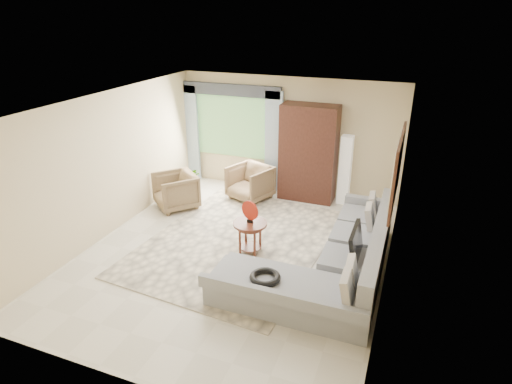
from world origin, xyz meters
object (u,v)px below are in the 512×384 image
at_px(tv_screen, 356,244).
at_px(floor_lamp, 345,170).
at_px(coffee_table, 250,237).
at_px(armchair_left, 176,191).
at_px(armoire, 308,153).
at_px(sectional_sofa, 336,264).
at_px(armchair_right, 250,183).
at_px(potted_plant, 193,177).

distance_m(tv_screen, floor_lamp, 3.06).
height_order(tv_screen, coffee_table, tv_screen).
xyz_separation_m(armchair_left, floor_lamp, (3.26, 1.53, 0.37)).
distance_m(armoire, floor_lamp, 0.86).
bearing_deg(sectional_sofa, floor_lamp, 98.33).
distance_m(armchair_right, armoire, 1.43).
xyz_separation_m(tv_screen, armchair_left, (-3.96, 1.46, -0.34)).
xyz_separation_m(armoire, floor_lamp, (0.80, 0.06, -0.30)).
bearing_deg(armchair_right, sectional_sofa, -23.79).
height_order(tv_screen, armoire, armoire).
relative_size(potted_plant, floor_lamp, 0.32).
height_order(sectional_sofa, potted_plant, sectional_sofa).
bearing_deg(armoire, coffee_table, -96.84).
height_order(armchair_left, armoire, armoire).
bearing_deg(armchair_right, potted_plant, -165.27).
relative_size(potted_plant, armoire, 0.23).
height_order(coffee_table, potted_plant, coffee_table).
bearing_deg(coffee_table, potted_plant, 135.91).
relative_size(armoire, floor_lamp, 1.40).
height_order(coffee_table, floor_lamp, floor_lamp).
relative_size(sectional_sofa, tv_screen, 4.68).
bearing_deg(armoire, sectional_sofa, -66.94).
height_order(armchair_left, armchair_right, armchair_right).
height_order(sectional_sofa, armoire, armoire).
bearing_deg(coffee_table, armchair_left, 151.86).
height_order(sectional_sofa, coffee_table, sectional_sofa).
distance_m(coffee_table, armchair_right, 2.30).
distance_m(armchair_right, floor_lamp, 2.07).
bearing_deg(armoire, armchair_right, -157.48).
height_order(sectional_sofa, armchair_right, sectional_sofa).
bearing_deg(tv_screen, armchair_right, 137.54).
relative_size(armchair_left, floor_lamp, 0.55).
relative_size(coffee_table, floor_lamp, 0.39).
distance_m(armchair_right, potted_plant, 1.55).
bearing_deg(floor_lamp, tv_screen, -76.79).
bearing_deg(tv_screen, armoire, 117.17).
bearing_deg(tv_screen, armchair_left, 159.82).
relative_size(sectional_sofa, armchair_right, 4.14).
bearing_deg(sectional_sofa, coffee_table, 169.68).
relative_size(coffee_table, potted_plant, 1.21).
relative_size(armchair_right, floor_lamp, 0.56).
distance_m(sectional_sofa, coffee_table, 1.57).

